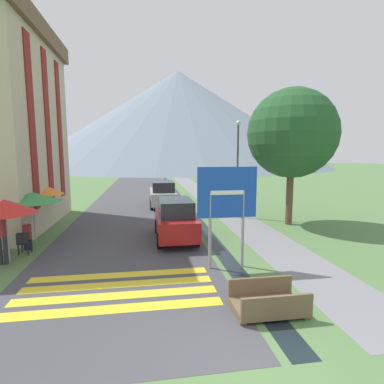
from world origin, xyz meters
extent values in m
plane|color=#517542|center=(0.00, 20.00, 0.00)|extent=(160.00, 160.00, 0.00)
cube|color=#424247|center=(-2.50, 30.00, 0.00)|extent=(6.40, 60.00, 0.01)
cube|color=slate|center=(3.60, 30.00, 0.00)|extent=(2.20, 60.00, 0.01)
cube|color=black|center=(1.20, 30.00, 0.00)|extent=(0.60, 60.00, 0.00)
cube|color=yellow|center=(-2.50, 2.51, 0.01)|extent=(5.44, 0.44, 0.01)
cube|color=yellow|center=(-2.50, 3.21, 0.01)|extent=(5.44, 0.44, 0.01)
cube|color=yellow|center=(-2.50, 3.91, 0.01)|extent=(5.44, 0.44, 0.01)
cube|color=yellow|center=(-2.50, 4.61, 0.01)|extent=(5.44, 0.44, 0.01)
cone|color=slate|center=(7.86, 82.30, 13.30)|extent=(83.12, 83.12, 26.61)
cube|color=maroon|center=(-6.59, 9.78, 5.15)|extent=(0.06, 0.70, 7.72)
cube|color=maroon|center=(-6.59, 12.00, 5.15)|extent=(0.06, 0.70, 7.72)
cube|color=maroon|center=(-6.59, 14.22, 5.15)|extent=(0.06, 0.70, 7.72)
cylinder|color=gray|center=(0.39, 4.74, 1.30)|extent=(0.10, 0.10, 2.60)
cylinder|color=gray|center=(1.51, 4.74, 1.30)|extent=(0.10, 0.10, 2.60)
cube|color=#1947B7|center=(0.95, 4.72, 2.55)|extent=(1.98, 0.05, 1.67)
cube|color=white|center=(0.95, 4.69, 2.55)|extent=(1.09, 0.02, 0.14)
cube|color=brown|center=(1.20, 1.83, 0.14)|extent=(1.70, 1.10, 0.12)
cube|color=brown|center=(1.20, 1.32, 0.43)|extent=(1.70, 0.08, 0.45)
cube|color=brown|center=(1.20, 2.34, 0.43)|extent=(1.70, 0.08, 0.45)
cube|color=brown|center=(0.43, 1.83, 0.04)|extent=(0.16, 0.99, 0.08)
cube|color=brown|center=(1.97, 1.83, 0.04)|extent=(0.16, 0.99, 0.08)
cube|color=#A31919|center=(-0.40, 8.34, 0.72)|extent=(1.65, 3.91, 0.84)
cube|color=#23282D|center=(-0.40, 8.14, 1.48)|extent=(1.40, 2.15, 0.68)
cylinder|color=black|center=(-1.18, 9.55, 0.30)|extent=(0.18, 0.60, 0.60)
cylinder|color=black|center=(0.38, 9.55, 0.30)|extent=(0.18, 0.60, 0.60)
cylinder|color=black|center=(-1.18, 7.13, 0.30)|extent=(0.18, 0.60, 0.60)
cylinder|color=black|center=(0.38, 7.13, 0.30)|extent=(0.18, 0.60, 0.60)
cube|color=#B2B2B7|center=(-0.46, 16.76, 0.72)|extent=(1.76, 4.19, 0.84)
cube|color=#23282D|center=(-0.46, 16.55, 1.48)|extent=(1.50, 2.30, 0.68)
cylinder|color=black|center=(-1.30, 18.05, 0.30)|extent=(0.18, 0.60, 0.60)
cylinder|color=black|center=(0.38, 18.05, 0.30)|extent=(0.18, 0.60, 0.60)
cylinder|color=black|center=(-1.30, 15.46, 0.30)|extent=(0.18, 0.60, 0.60)
cylinder|color=black|center=(0.38, 15.46, 0.30)|extent=(0.18, 0.60, 0.60)
cube|color=#232328|center=(-6.98, 10.09, 0.45)|extent=(0.40, 0.40, 0.04)
cube|color=#232328|center=(-6.98, 9.91, 0.65)|extent=(0.40, 0.04, 0.40)
cylinder|color=#232328|center=(-7.15, 10.26, 0.23)|extent=(0.03, 0.03, 0.45)
cylinder|color=#232328|center=(-6.81, 10.26, 0.23)|extent=(0.03, 0.03, 0.45)
cylinder|color=#232328|center=(-7.15, 9.92, 0.23)|extent=(0.03, 0.03, 0.45)
cylinder|color=#232328|center=(-6.81, 9.92, 0.23)|extent=(0.03, 0.03, 0.45)
cube|color=#232328|center=(-6.26, 7.18, 0.45)|extent=(0.40, 0.40, 0.04)
cube|color=#232328|center=(-6.26, 7.00, 0.65)|extent=(0.40, 0.04, 0.40)
cylinder|color=#232328|center=(-6.43, 7.35, 0.23)|extent=(0.03, 0.03, 0.45)
cylinder|color=#232328|center=(-6.09, 7.35, 0.23)|extent=(0.03, 0.03, 0.45)
cylinder|color=#232328|center=(-6.43, 7.01, 0.23)|extent=(0.03, 0.03, 0.45)
cylinder|color=#232328|center=(-6.09, 7.01, 0.23)|extent=(0.03, 0.03, 0.45)
cube|color=#232328|center=(-6.29, 7.33, 0.45)|extent=(0.40, 0.40, 0.04)
cube|color=#232328|center=(-6.29, 7.15, 0.65)|extent=(0.40, 0.04, 0.40)
cylinder|color=#232328|center=(-6.46, 7.50, 0.23)|extent=(0.03, 0.03, 0.45)
cylinder|color=#232328|center=(-6.12, 7.50, 0.23)|extent=(0.03, 0.03, 0.45)
cylinder|color=#232328|center=(-6.46, 7.16, 0.23)|extent=(0.03, 0.03, 0.45)
cylinder|color=#232328|center=(-6.12, 7.16, 0.23)|extent=(0.03, 0.03, 0.45)
cylinder|color=#232328|center=(-6.73, 6.27, 0.23)|extent=(0.03, 0.03, 0.45)
cube|color=#232328|center=(-6.87, 10.07, 0.45)|extent=(0.40, 0.40, 0.04)
cube|color=#232328|center=(-6.87, 9.89, 0.65)|extent=(0.40, 0.04, 0.40)
cylinder|color=#232328|center=(-7.04, 10.24, 0.23)|extent=(0.03, 0.03, 0.45)
cylinder|color=#232328|center=(-6.70, 10.24, 0.23)|extent=(0.03, 0.03, 0.45)
cylinder|color=#232328|center=(-7.04, 9.90, 0.23)|extent=(0.03, 0.03, 0.45)
cylinder|color=#232328|center=(-6.70, 9.90, 0.23)|extent=(0.03, 0.03, 0.45)
cylinder|color=#B7B2A8|center=(-6.46, 6.33, 1.05)|extent=(0.06, 0.06, 2.10)
cone|color=red|center=(-6.46, 6.33, 2.00)|extent=(2.07, 2.07, 0.49)
cylinder|color=#B7B2A8|center=(-6.40, 8.74, 1.04)|extent=(0.06, 0.06, 2.07)
cone|color=#338442|center=(-6.40, 8.74, 1.97)|extent=(2.30, 2.30, 0.41)
cylinder|color=#B7B2A8|center=(-6.88, 11.28, 1.06)|extent=(0.06, 0.06, 2.12)
cone|color=orange|center=(-6.88, 11.28, 2.02)|extent=(2.21, 2.21, 0.53)
cylinder|color=#282833|center=(-6.68, 6.21, 0.50)|extent=(0.14, 0.14, 0.99)
cylinder|color=#282833|center=(-6.50, 6.21, 0.50)|extent=(0.14, 0.14, 0.99)
cylinder|color=maroon|center=(-6.59, 6.21, 1.32)|extent=(0.32, 0.32, 0.66)
sphere|color=#9E755B|center=(-6.59, 6.21, 1.75)|extent=(0.22, 0.22, 0.22)
cylinder|color=#282833|center=(-6.43, 7.72, 0.23)|extent=(0.14, 0.14, 0.46)
cylinder|color=#282833|center=(-6.25, 7.72, 0.23)|extent=(0.14, 0.14, 0.46)
cylinder|color=maroon|center=(-6.34, 7.72, 0.73)|extent=(0.32, 0.32, 0.55)
sphere|color=#9E755B|center=(-6.34, 7.72, 1.11)|extent=(0.22, 0.22, 0.22)
cylinder|color=#515156|center=(3.68, 12.32, 2.71)|extent=(0.12, 0.12, 5.42)
sphere|color=silver|center=(3.68, 12.32, 5.54)|extent=(0.28, 0.28, 0.28)
cylinder|color=brown|center=(5.93, 10.21, 1.43)|extent=(0.36, 0.36, 2.86)
sphere|color=#235128|center=(5.93, 10.21, 4.84)|extent=(4.65, 4.65, 4.65)
camera|label=1|loc=(-1.67, -4.64, 3.83)|focal=28.00mm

